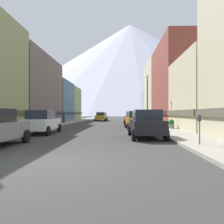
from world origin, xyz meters
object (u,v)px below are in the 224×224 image
Objects in this scene: parking_meter_near at (200,125)px; car_left_1 at (42,122)px; car_driving_0 at (101,117)px; pedestrian_0 at (64,117)px; pedestrian_1 at (149,118)px; potted_plant_0 at (172,124)px; streetlamp_right at (147,92)px; potted_plant_1 at (20,124)px; car_driving_1 at (102,116)px; car_right_0 at (146,124)px; car_right_2 at (132,118)px; car_right_1 at (136,120)px.

car_left_1 is at bearing 145.46° from parking_meter_near.
car_driving_0 is 2.52× the size of pedestrian_0.
car_driving_0 is at bearing 120.48° from pedestrian_1.
pedestrian_0 is (-12.00, 23.03, -0.05)m from parking_meter_near.
potted_plant_0 is 0.14× the size of streetlamp_right.
pedestrian_0 is at bearing 86.72° from potted_plant_1.
car_driving_1 reaches higher than potted_plant_0.
car_right_0 and car_right_2 have the same top height.
car_right_0 is 35.23m from car_driving_1.
potted_plant_1 is at bearing -93.28° from pedestrian_0.
car_left_1 is 4.97× the size of potted_plant_1.
car_driving_0 is (-5.40, 30.23, 0.00)m from car_right_0.
car_right_1 is 6.79m from car_right_2.
car_driving_1 is at bearing 98.82° from car_right_0.
car_driving_1 is 16.43m from pedestrian_0.
potted_plant_1 is (-12.75, 9.95, -0.40)m from parking_meter_near.
car_right_1 is 1.00× the size of car_right_2.
potted_plant_1 reaches higher than potted_plant_0.
car_right_1 is 8.79m from pedestrian_1.
car_driving_1 reaches higher than parking_meter_near.
car_driving_0 is at bearing 110.62° from streetlamp_right.
pedestrian_0 reaches higher than potted_plant_1.
car_driving_0 is 4.59m from car_driving_1.
potted_plant_1 is at bearing -167.12° from car_right_1.
car_left_1 is at bearing -81.53° from pedestrian_0.
car_right_0 is at bearing -97.50° from streetlamp_right.
car_left_1 is at bearing -93.90° from car_driving_1.
pedestrian_0 is at bearing 159.19° from car_right_2.
streetlamp_right is at bearing 25.08° from potted_plant_1.
car_driving_1 is 2.71× the size of pedestrian_1.
car_left_1 and car_right_0 have the same top height.
car_right_2 is at bearing 90.00° from car_right_0.
parking_meter_near is 1.49× the size of potted_plant_1.
potted_plant_0 is 14.03m from potted_plant_1.
car_driving_0 is at bearing 67.40° from pedestrian_0.
car_left_1 is 13.31m from streetlamp_right.
car_driving_0 is 2.71× the size of pedestrian_1.
car_right_2 is (0.00, 15.24, 0.00)m from car_right_0.
car_right_2 is 14.23m from potted_plant_1.
pedestrian_0 is 14.04m from streetlamp_right.
car_left_1 is 11.59m from parking_meter_near.
pedestrian_0 is at bearing 117.81° from car_right_0.
car_right_2 is 3.36× the size of parking_meter_near.
potted_plant_1 is 0.55× the size of pedestrian_1.
car_driving_0 is 24.85m from potted_plant_1.
car_driving_0 and car_driving_1 have the same top height.
pedestrian_1 is (0.50, 20.86, -0.12)m from parking_meter_near.
potted_plant_0 is at bearing 3.87° from potted_plant_1.
streetlamp_right is at bearing -66.04° from car_right_2.
car_right_0 is 1.01× the size of car_driving_1.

